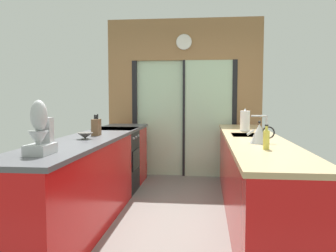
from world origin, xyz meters
TOP-DOWN VIEW (x-y plane):
  - ground_plane at (0.00, 0.60)m, footprint 5.04×7.60m
  - back_wall_unit at (0.00, 2.40)m, footprint 2.64×0.12m
  - left_counter_run at (-0.91, 0.13)m, footprint 0.62×3.80m
  - right_counter_run at (0.91, 0.30)m, footprint 0.62×3.80m
  - sink_faucet at (1.05, 0.55)m, footprint 0.19×0.02m
  - oven_range at (-0.91, 1.25)m, footprint 0.60×0.60m
  - mixing_bowl at (-0.89, -0.09)m, footprint 0.17×0.17m
  - knife_block at (-0.89, 0.29)m, footprint 0.08×0.14m
  - stand_mixer at (-0.89, -1.10)m, footprint 0.17×0.27m
  - kettle at (0.89, -0.25)m, footprint 0.27×0.18m
  - soap_bottle at (0.89, -0.65)m, footprint 0.05×0.05m
  - paper_towel_roll at (0.89, 1.01)m, footprint 0.15×0.15m

SIDE VIEW (x-z plane):
  - ground_plane at x=0.00m, z-range -0.02..0.00m
  - oven_range at x=-0.91m, z-range 0.00..0.92m
  - right_counter_run at x=0.91m, z-range 0.00..0.92m
  - left_counter_run at x=-0.91m, z-range 0.01..0.93m
  - mixing_bowl at x=-0.89m, z-range 0.92..0.99m
  - soap_bottle at x=0.89m, z-range 0.90..1.11m
  - kettle at x=0.89m, z-range 0.91..1.13m
  - knife_block at x=-0.89m, z-range 0.89..1.14m
  - paper_towel_roll at x=0.89m, z-range 0.90..1.20m
  - sink_faucet at x=1.05m, z-range 0.96..1.20m
  - stand_mixer at x=-0.89m, z-range 0.87..1.29m
  - back_wall_unit at x=0.00m, z-range 0.17..2.87m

